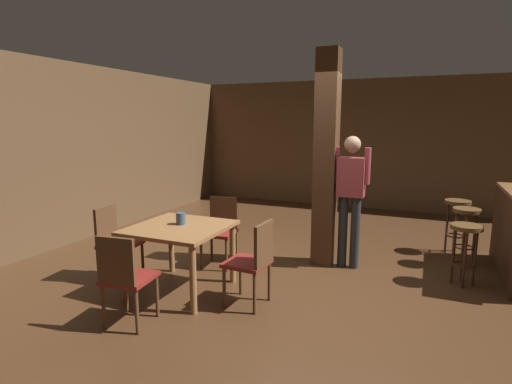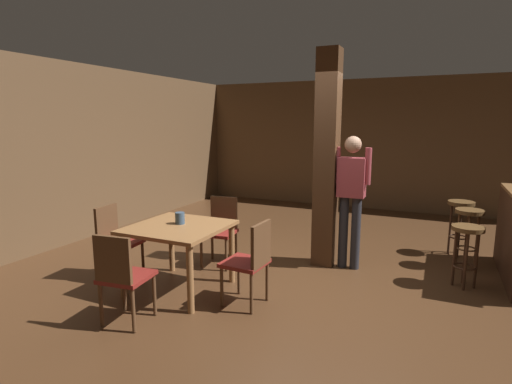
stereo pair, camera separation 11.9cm
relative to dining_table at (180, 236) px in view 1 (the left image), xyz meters
name	(u,v)px [view 1 (the left image)]	position (x,y,z in m)	size (l,w,h in m)	color
ground_plane	(317,280)	(1.35, 0.89, -0.64)	(10.80, 10.80, 0.00)	#422816
wall_back	(372,145)	(1.35, 5.39, 0.76)	(8.00, 0.10, 2.80)	brown
wall_left	(67,154)	(-2.65, 0.89, 0.76)	(0.10, 9.00, 2.80)	brown
pillar	(326,160)	(1.27, 1.50, 0.76)	(0.28, 0.28, 2.80)	#422816
dining_table	(180,236)	(0.00, 0.00, 0.00)	(1.01, 1.01, 0.75)	brown
chair_east	(254,259)	(0.91, -0.03, -0.13)	(0.44, 0.44, 0.89)	maroon
chair_south	(125,275)	(0.00, -0.90, -0.13)	(0.47, 0.47, 0.89)	maroon
chair_north	(220,227)	(0.01, 0.94, -0.13)	(0.47, 0.47, 0.89)	maroon
chair_west	(115,239)	(-0.90, -0.05, -0.13)	(0.46, 0.46, 0.89)	maroon
napkin_cup	(181,219)	(-0.03, 0.07, 0.18)	(0.11, 0.11, 0.13)	#33475B
standing_person	(350,192)	(1.61, 1.50, 0.36)	(0.47, 0.21, 1.72)	maroon
bar_stool_near	(465,240)	(2.95, 1.44, -0.09)	(0.35, 0.35, 0.73)	#4C3319
bar_stool_mid	(466,223)	(3.00, 2.12, -0.05)	(0.34, 0.34, 0.79)	#4C3319
bar_stool_far	(457,214)	(2.93, 2.66, -0.05)	(0.35, 0.35, 0.79)	#4C3319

